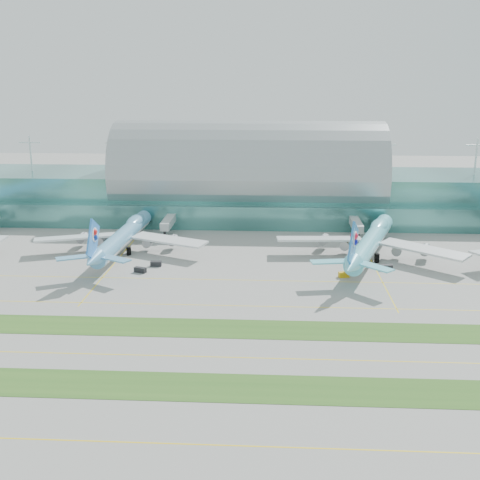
{
  "coord_description": "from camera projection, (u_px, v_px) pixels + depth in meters",
  "views": [
    {
      "loc": [
        10.53,
        -139.61,
        62.62
      ],
      "look_at": [
        0.0,
        55.0,
        9.0
      ],
      "focal_mm": 45.0,
      "sensor_mm": 36.0,
      "label": 1
    }
  ],
  "objects": [
    {
      "name": "ground",
      "position": [
        228.0,
        332.0,
        151.57
      ],
      "size": [
        700.0,
        700.0,
        0.0
      ],
      "primitive_type": "plane",
      "color": "gray",
      "rests_on": "ground"
    },
    {
      "name": "terminal",
      "position": [
        249.0,
        186.0,
        271.79
      ],
      "size": [
        340.0,
        69.1,
        36.0
      ],
      "color": "#3D7A75",
      "rests_on": "ground"
    },
    {
      "name": "grass_strip_near",
      "position": [
        218.0,
        387.0,
        124.61
      ],
      "size": [
        420.0,
        12.0,
        0.08
      ],
      "primitive_type": "cube",
      "color": "#2D591E",
      "rests_on": "ground"
    },
    {
      "name": "grass_strip_far",
      "position": [
        229.0,
        329.0,
        153.49
      ],
      "size": [
        420.0,
        12.0,
        0.08
      ],
      "primitive_type": "cube",
      "color": "#2D591E",
      "rests_on": "ground"
    },
    {
      "name": "taxiline_a",
      "position": [
        208.0,
        445.0,
        105.36
      ],
      "size": [
        420.0,
        0.35,
        0.01
      ],
      "primitive_type": "cube",
      "color": "yellow",
      "rests_on": "ground"
    },
    {
      "name": "taxiline_b",
      "position": [
        224.0,
        357.0,
        138.09
      ],
      "size": [
        420.0,
        0.35,
        0.01
      ],
      "primitive_type": "cube",
      "color": "yellow",
      "rests_on": "ground"
    },
    {
      "name": "taxiline_c",
      "position": [
        233.0,
        306.0,
        168.9
      ],
      "size": [
        420.0,
        0.35,
        0.01
      ],
      "primitive_type": "cube",
      "color": "yellow",
      "rests_on": "ground"
    },
    {
      "name": "taxiline_d",
      "position": [
        237.0,
        280.0,
        190.08
      ],
      "size": [
        420.0,
        0.35,
        0.01
      ],
      "primitive_type": "cube",
      "color": "yellow",
      "rests_on": "ground"
    },
    {
      "name": "airliner_b",
      "position": [
        124.0,
        235.0,
        219.22
      ],
      "size": [
        64.16,
        72.87,
        20.06
      ],
      "rotation": [
        0.0,
        0.0,
        -0.05
      ],
      "color": "#5DA1CD",
      "rests_on": "ground"
    },
    {
      "name": "airliner_c",
      "position": [
        371.0,
        240.0,
        211.4
      ],
      "size": [
        63.68,
        74.0,
        20.98
      ],
      "rotation": [
        0.0,
        0.0,
        -0.32
      ],
      "color": "#69D5E7",
      "rests_on": "ground"
    },
    {
      "name": "gse_c",
      "position": [
        140.0,
        270.0,
        197.15
      ],
      "size": [
        4.28,
        2.9,
        1.7
      ],
      "primitive_type": "cube",
      "rotation": [
        0.0,
        0.0,
        -0.35
      ],
      "color": "black",
      "rests_on": "ground"
    },
    {
      "name": "gse_d",
      "position": [
        156.0,
        264.0,
        203.66
      ],
      "size": [
        3.78,
        2.15,
        1.68
      ],
      "primitive_type": "cube",
      "rotation": [
        0.0,
        0.0,
        0.05
      ],
      "color": "black",
      "rests_on": "ground"
    },
    {
      "name": "gse_e",
      "position": [
        344.0,
        275.0,
        192.48
      ],
      "size": [
        3.64,
        2.34,
        1.71
      ],
      "primitive_type": "cube",
      "rotation": [
        0.0,
        0.0,
        0.19
      ],
      "color": "#C8960B",
      "rests_on": "ground"
    },
    {
      "name": "gse_f",
      "position": [
        386.0,
        267.0,
        199.86
      ],
      "size": [
        4.15,
        2.02,
        1.72
      ],
      "primitive_type": "cube",
      "rotation": [
        0.0,
        0.0,
        0.08
      ],
      "color": "black",
      "rests_on": "ground"
    }
  ]
}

